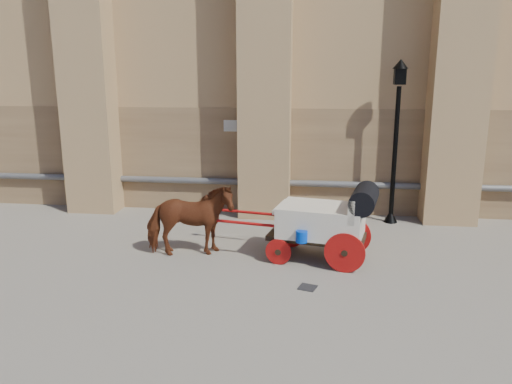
# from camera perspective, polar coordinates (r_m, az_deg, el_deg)

# --- Properties ---
(ground) EXTENTS (90.00, 90.00, 0.00)m
(ground) POSITION_cam_1_polar(r_m,az_deg,el_deg) (10.78, 4.35, -8.17)
(ground) COLOR #71685D
(ground) RESTS_ON ground
(horse) EXTENTS (2.06, 1.27, 1.61)m
(horse) POSITION_cam_1_polar(r_m,az_deg,el_deg) (11.06, -7.59, -3.26)
(horse) COLOR brown
(horse) RESTS_ON ground
(carriage) EXTENTS (4.01, 1.77, 1.70)m
(carriage) POSITION_cam_1_polar(r_m,az_deg,el_deg) (10.77, 8.15, -3.13)
(carriage) COLOR black
(carriage) RESTS_ON ground
(street_lamp) EXTENTS (0.40, 0.40, 4.30)m
(street_lamp) POSITION_cam_1_polar(r_m,az_deg,el_deg) (13.64, 15.69, 5.97)
(street_lamp) COLOR black
(street_lamp) RESTS_ON ground
(drain_grate_near) EXTENTS (0.40, 0.40, 0.01)m
(drain_grate_near) POSITION_cam_1_polar(r_m,az_deg,el_deg) (9.67, 5.91, -10.80)
(drain_grate_near) COLOR black
(drain_grate_near) RESTS_ON ground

